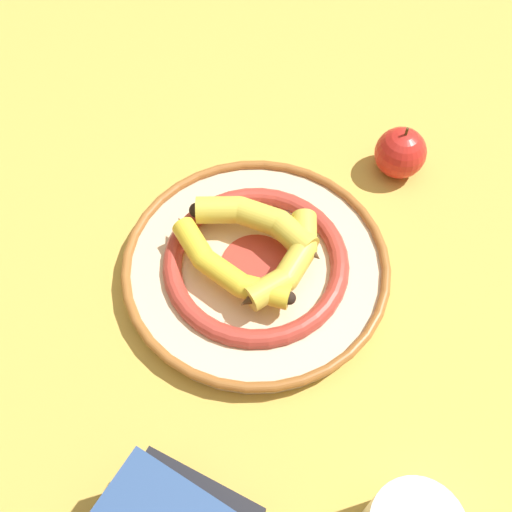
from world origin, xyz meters
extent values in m
plane|color=gold|center=(0.00, 0.00, 0.00)|extent=(2.80, 2.80, 0.00)
cylinder|color=beige|center=(0.03, 0.02, 0.01)|extent=(0.33, 0.33, 0.02)
torus|color=#AD382D|center=(0.03, 0.02, 0.02)|extent=(0.24, 0.24, 0.02)
cylinder|color=#AD382D|center=(0.03, 0.02, 0.02)|extent=(0.09, 0.09, 0.00)
torus|color=#995B28|center=(0.03, 0.02, 0.02)|extent=(0.35, 0.35, 0.01)
cylinder|color=yellow|center=(-0.04, 0.06, 0.05)|extent=(0.04, 0.06, 0.03)
cylinder|color=yellow|center=(-0.02, 0.01, 0.05)|extent=(0.06, 0.07, 0.03)
cylinder|color=yellow|center=(0.02, -0.03, 0.05)|extent=(0.07, 0.06, 0.03)
sphere|color=yellow|center=(-0.04, 0.03, 0.05)|extent=(0.03, 0.03, 0.03)
sphere|color=yellow|center=(-0.01, -0.02, 0.05)|extent=(0.03, 0.03, 0.03)
cone|color=#472D19|center=(-0.05, 0.09, 0.05)|extent=(0.03, 0.03, 0.02)
sphere|color=black|center=(0.04, -0.05, 0.05)|extent=(0.02, 0.02, 0.02)
cylinder|color=gold|center=(0.02, -0.03, 0.05)|extent=(0.06, 0.04, 0.03)
cylinder|color=gold|center=(0.07, -0.01, 0.05)|extent=(0.06, 0.06, 0.03)
cylinder|color=gold|center=(0.09, 0.03, 0.05)|extent=(0.05, 0.06, 0.03)
sphere|color=gold|center=(0.05, -0.03, 0.05)|extent=(0.03, 0.03, 0.03)
sphere|color=gold|center=(0.09, 0.01, 0.05)|extent=(0.03, 0.03, 0.03)
cone|color=#472D19|center=(0.00, -0.04, 0.05)|extent=(0.03, 0.03, 0.02)
sphere|color=black|center=(0.10, 0.05, 0.05)|extent=(0.02, 0.02, 0.02)
cylinder|color=gold|center=(0.08, 0.03, 0.05)|extent=(0.06, 0.07, 0.04)
cylinder|color=gold|center=(0.05, 0.07, 0.05)|extent=(0.07, 0.06, 0.04)
cylinder|color=gold|center=(0.00, 0.10, 0.05)|extent=(0.06, 0.05, 0.04)
sphere|color=gold|center=(0.07, 0.05, 0.05)|extent=(0.04, 0.04, 0.04)
sphere|color=gold|center=(0.03, 0.09, 0.05)|extent=(0.04, 0.04, 0.04)
cone|color=#472D19|center=(0.09, 0.00, 0.05)|extent=(0.04, 0.04, 0.03)
sphere|color=black|center=(-0.03, 0.11, 0.05)|extent=(0.02, 0.02, 0.02)
sphere|color=red|center=(0.28, 0.13, 0.04)|extent=(0.07, 0.07, 0.07)
cylinder|color=#4C3319|center=(0.28, 0.13, 0.08)|extent=(0.00, 0.00, 0.01)
camera|label=1|loc=(-0.10, -0.36, 0.68)|focal=42.00mm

